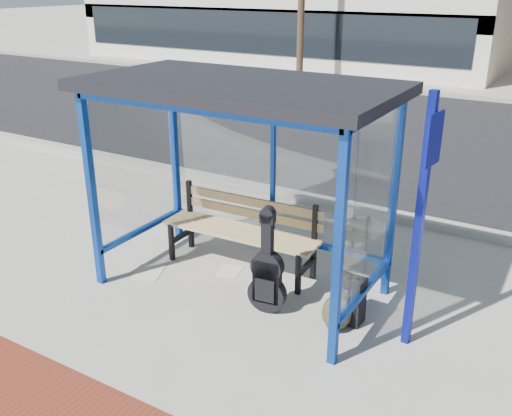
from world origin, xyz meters
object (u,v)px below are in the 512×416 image
Objects in this scene: bench at (243,227)px; guitar_bag at (267,276)px; suitcase at (348,299)px; backpack at (336,314)px.

guitar_bag is at bearing -46.00° from bench.
backpack is at bearing -101.65° from suitcase.
backpack is at bearing -25.69° from bench.
suitcase is (1.61, -0.49, -0.27)m from bench.
guitar_bag is at bearing -160.72° from suitcase.
guitar_bag is 2.02× the size of suitcase.
bench is at bearing 128.47° from guitar_bag.
suitcase reaches higher than backpack.
suitcase is 1.54× the size of backpack.
backpack is (-0.05, -0.19, -0.09)m from suitcase.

